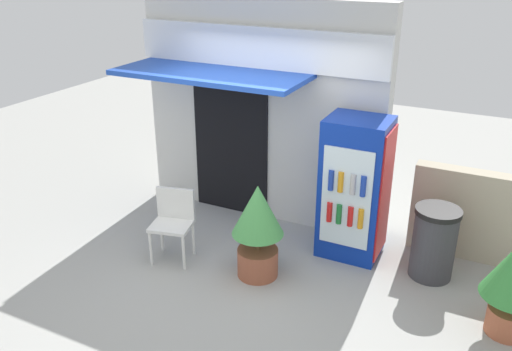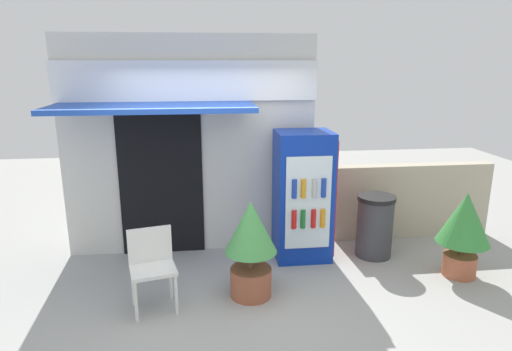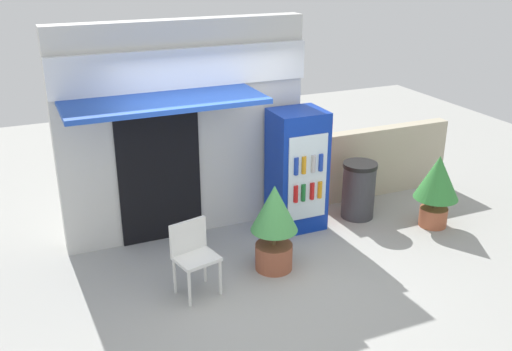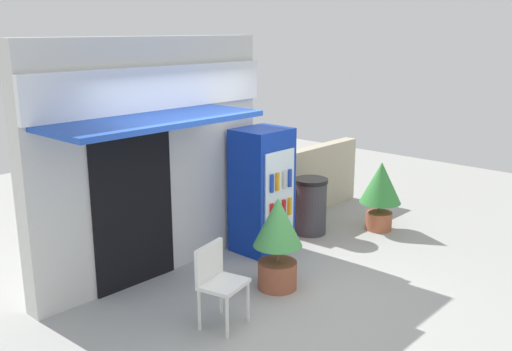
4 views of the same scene
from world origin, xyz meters
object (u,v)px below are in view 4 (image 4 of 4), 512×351
at_px(plastic_chair, 217,277).
at_px(potted_plant_curbside, 381,188).
at_px(trash_bin, 310,206).
at_px(drink_cooler, 263,190).
at_px(potted_plant_near_shop, 278,236).

bearing_deg(plastic_chair, potted_plant_curbside, 4.14).
relative_size(plastic_chair, trash_bin, 1.02).
bearing_deg(plastic_chair, drink_cooler, 29.29).
distance_m(potted_plant_near_shop, trash_bin, 1.98).
xyz_separation_m(drink_cooler, plastic_chair, (-1.87, -1.05, -0.34)).
xyz_separation_m(potted_plant_near_shop, potted_plant_curbside, (2.61, 0.17, 0.01)).
height_order(drink_cooler, trash_bin, drink_cooler).
relative_size(potted_plant_near_shop, potted_plant_curbside, 1.05).
distance_m(plastic_chair, potted_plant_curbside, 3.69).
bearing_deg(trash_bin, potted_plant_curbside, -39.40).
bearing_deg(potted_plant_near_shop, potted_plant_curbside, 3.79).
height_order(drink_cooler, potted_plant_curbside, drink_cooler).
bearing_deg(plastic_chair, potted_plant_near_shop, 4.99).
relative_size(drink_cooler, plastic_chair, 1.97).
distance_m(drink_cooler, plastic_chair, 2.17).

